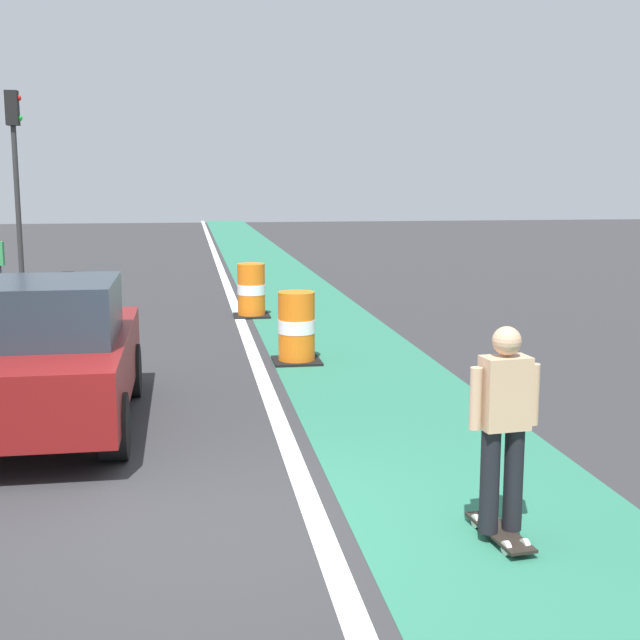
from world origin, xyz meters
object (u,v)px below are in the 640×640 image
traffic_light_corner (15,152)px  traffic_barrel_mid (251,291)px  parked_sedan_nearest (45,356)px  skateboarder_on_lane (504,427)px  traffic_barrel_front (297,328)px

traffic_light_corner → traffic_barrel_mid: bearing=-49.5°
parked_sedan_nearest → traffic_light_corner: bearing=101.5°
traffic_barrel_mid → skateboarder_on_lane: bearing=-84.4°
traffic_barrel_mid → traffic_light_corner: (-5.76, 6.74, 2.97)m
parked_sedan_nearest → traffic_barrel_front: (3.21, 3.05, -0.30)m
traffic_barrel_mid → traffic_light_corner: size_ratio=0.21×
traffic_light_corner → traffic_barrel_front: bearing=-61.5°
traffic_barrel_front → traffic_light_corner: 13.13m
traffic_barrel_front → traffic_barrel_mid: same height
traffic_barrel_front → traffic_light_corner: traffic_light_corner is taller
skateboarder_on_lane → parked_sedan_nearest: bearing=137.4°
traffic_barrel_mid → traffic_light_corner: 9.35m
skateboarder_on_lane → traffic_barrel_mid: bearing=95.6°
parked_sedan_nearest → traffic_barrel_front: size_ratio=3.77×
parked_sedan_nearest → traffic_light_corner: size_ratio=0.81×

